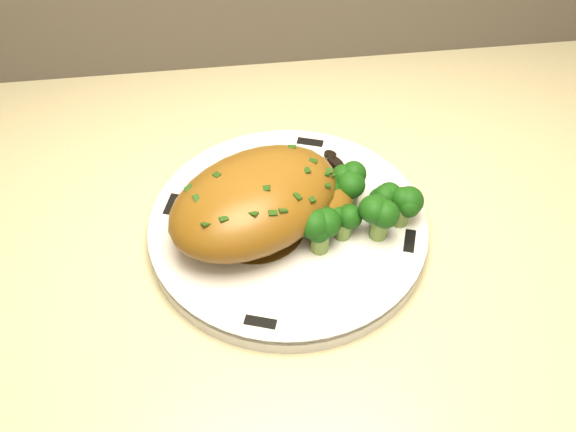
{
  "coord_description": "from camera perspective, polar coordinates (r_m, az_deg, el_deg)",
  "views": [
    {
      "loc": [
        -0.29,
        1.24,
        1.39
      ],
      "look_at": [
        -0.23,
        1.7,
        0.88
      ],
      "focal_mm": 45.0,
      "sensor_mm": 36.0,
      "label": 1
    }
  ],
  "objects": [
    {
      "name": "rim_accent_3",
      "position": [
        0.69,
        9.59,
        -1.98
      ],
      "size": [
        0.02,
        0.03,
        0.0
      ],
      "primitive_type": "cube",
      "rotation": [
        0.0,
        0.0,
        7.53
      ],
      "color": "black",
      "rests_on": "plate"
    },
    {
      "name": "plate",
      "position": [
        0.7,
        0.0,
        -1.04
      ],
      "size": [
        0.34,
        0.34,
        0.02
      ],
      "primitive_type": "cylinder",
      "rotation": [
        0.0,
        0.0,
        0.3
      ],
      "color": "silver",
      "rests_on": "counter"
    },
    {
      "name": "mushroom_pile",
      "position": [
        0.73,
        0.97,
        2.91
      ],
      "size": [
        0.08,
        0.06,
        0.02
      ],
      "color": "black",
      "rests_on": "plate"
    },
    {
      "name": "broccoli_florets",
      "position": [
        0.68,
        5.49,
        0.69
      ],
      "size": [
        0.11,
        0.08,
        0.04
      ],
      "rotation": [
        0.0,
        0.0,
        -0.2
      ],
      "color": "olive",
      "rests_on": "plate"
    },
    {
      "name": "rim_accent_0",
      "position": [
        0.78,
        1.76,
        5.83
      ],
      "size": [
        0.03,
        0.02,
        0.0
      ],
      "primitive_type": "cube",
      "rotation": [
        0.0,
        0.0,
        2.82
      ],
      "color": "black",
      "rests_on": "plate"
    },
    {
      "name": "rim_accent_1",
      "position": [
        0.72,
        -9.16,
        0.91
      ],
      "size": [
        0.02,
        0.03,
        0.0
      ],
      "primitive_type": "cube",
      "rotation": [
        0.0,
        0.0,
        4.39
      ],
      "color": "black",
      "rests_on": "plate"
    },
    {
      "name": "counter",
      "position": [
        1.11,
        15.84,
        -15.32
      ],
      "size": [
        1.97,
        0.65,
        0.97
      ],
      "color": "brown",
      "rests_on": "ground"
    },
    {
      "name": "chicken_breast",
      "position": [
        0.67,
        -2.1,
        1.11
      ],
      "size": [
        0.21,
        0.19,
        0.07
      ],
      "rotation": [
        0.0,
        0.0,
        0.51
      ],
      "color": "brown",
      "rests_on": "plate"
    },
    {
      "name": "gravy_pool",
      "position": [
        0.69,
        -2.57,
        -0.74
      ],
      "size": [
        0.1,
        0.1,
        0.0
      ],
      "primitive_type": "cylinder",
      "color": "#3F290B",
      "rests_on": "plate"
    },
    {
      "name": "rim_accent_2",
      "position": [
        0.63,
        -2.2,
        -8.39
      ],
      "size": [
        0.03,
        0.02,
        0.0
      ],
      "primitive_type": "cube",
      "rotation": [
        0.0,
        0.0,
        5.96
      ],
      "color": "black",
      "rests_on": "plate"
    }
  ]
}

